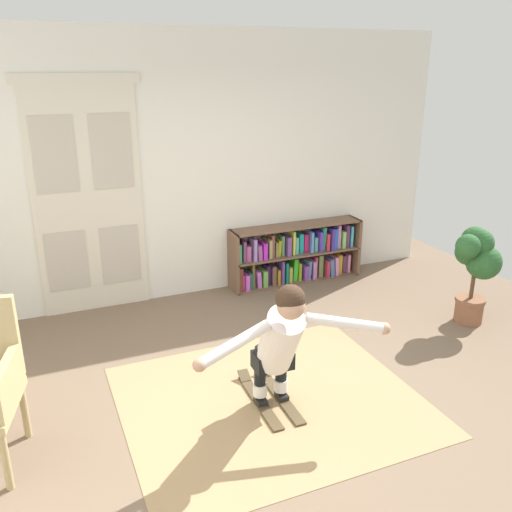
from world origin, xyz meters
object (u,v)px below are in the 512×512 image
object	(u,v)px
potted_plant	(476,261)
person_skier	(281,338)
skis_pair	(269,396)
bookshelf	(295,256)

from	to	relation	value
potted_plant	person_skier	distance (m)	2.58
skis_pair	person_skier	size ratio (longest dim) A/B	0.55
person_skier	bookshelf	bearing A→B (deg)	60.85
potted_plant	skis_pair	bearing A→B (deg)	-169.36
potted_plant	skis_pair	size ratio (longest dim) A/B	1.26
bookshelf	skis_pair	size ratio (longest dim) A/B	2.06
potted_plant	person_skier	bearing A→B (deg)	-164.62
potted_plant	bookshelf	bearing A→B (deg)	124.51
person_skier	skis_pair	bearing A→B (deg)	88.38
bookshelf	skis_pair	world-z (taller)	bookshelf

